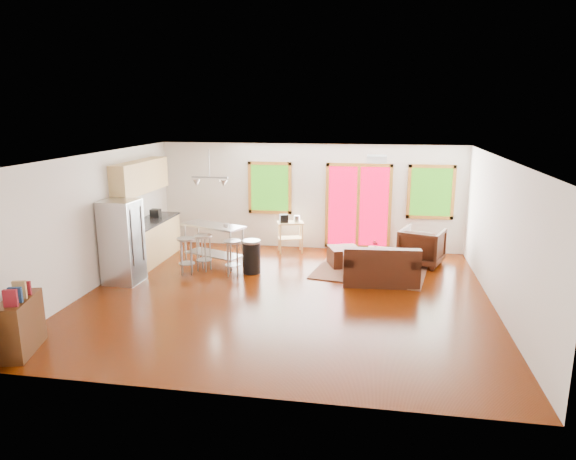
% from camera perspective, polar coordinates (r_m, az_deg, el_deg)
% --- Properties ---
extents(floor, '(7.50, 7.00, 0.02)m').
position_cam_1_polar(floor, '(9.73, -0.30, -7.36)').
color(floor, '#391101').
rests_on(floor, ground).
extents(ceiling, '(7.50, 7.00, 0.02)m').
position_cam_1_polar(ceiling, '(9.13, -0.32, 8.20)').
color(ceiling, white).
rests_on(ceiling, ground).
extents(back_wall, '(7.50, 0.02, 2.60)m').
position_cam_1_polar(back_wall, '(12.75, 2.43, 3.73)').
color(back_wall, silver).
rests_on(back_wall, ground).
extents(left_wall, '(0.02, 7.00, 2.60)m').
position_cam_1_polar(left_wall, '(10.64, -20.67, 0.94)').
color(left_wall, silver).
rests_on(left_wall, ground).
extents(right_wall, '(0.02, 7.00, 2.60)m').
position_cam_1_polar(right_wall, '(9.46, 22.73, -0.71)').
color(right_wall, silver).
rests_on(right_wall, ground).
extents(front_wall, '(7.50, 0.02, 2.60)m').
position_cam_1_polar(front_wall, '(6.06, -6.10, -7.31)').
color(front_wall, silver).
rests_on(front_wall, ground).
extents(window_left, '(1.10, 0.05, 1.30)m').
position_cam_1_polar(window_left, '(12.83, -2.04, 4.70)').
color(window_left, '#1F500C').
rests_on(window_left, back_wall).
extents(french_doors, '(1.60, 0.05, 2.10)m').
position_cam_1_polar(french_doors, '(12.64, 7.80, 2.61)').
color(french_doors, '#A5001E').
rests_on(french_doors, back_wall).
extents(window_right, '(1.10, 0.05, 1.30)m').
position_cam_1_polar(window_right, '(12.64, 15.60, 4.08)').
color(window_right, '#1F500C').
rests_on(window_right, back_wall).
extents(rug, '(2.56, 2.13, 0.02)m').
position_cam_1_polar(rug, '(11.21, 9.08, -4.57)').
color(rug, '#4D5E35').
rests_on(rug, floor).
extents(loveseat, '(1.55, 0.95, 0.79)m').
position_cam_1_polar(loveseat, '(10.47, 10.23, -4.19)').
color(loveseat, black).
rests_on(loveseat, floor).
extents(coffee_table, '(1.07, 0.73, 0.40)m').
position_cam_1_polar(coffee_table, '(11.45, 11.21, -2.54)').
color(coffee_table, '#391D0A').
rests_on(coffee_table, floor).
extents(armchair, '(1.12, 1.09, 0.92)m').
position_cam_1_polar(armchair, '(11.86, 14.66, -1.60)').
color(armchair, black).
rests_on(armchair, floor).
extents(ottoman, '(0.81, 0.81, 0.42)m').
position_cam_1_polar(ottoman, '(11.52, 6.23, -2.95)').
color(ottoman, black).
rests_on(ottoman, floor).
extents(vase, '(0.23, 0.24, 0.30)m').
position_cam_1_polar(vase, '(11.07, 9.65, -2.13)').
color(vase, silver).
rests_on(vase, coffee_table).
extents(book, '(0.22, 0.08, 0.29)m').
position_cam_1_polar(book, '(10.88, 11.42, -2.29)').
color(book, maroon).
rests_on(book, coffee_table).
extents(cabinets, '(0.64, 2.24, 2.30)m').
position_cam_1_polar(cabinets, '(12.06, -15.40, 0.90)').
color(cabinets, tan).
rests_on(cabinets, floor).
extents(refrigerator, '(0.72, 0.68, 1.68)m').
position_cam_1_polar(refrigerator, '(10.74, -17.92, -1.26)').
color(refrigerator, '#B7BABC').
rests_on(refrigerator, floor).
extents(island, '(1.55, 1.08, 0.91)m').
position_cam_1_polar(island, '(11.58, -8.28, -0.80)').
color(island, '#B7BABC').
rests_on(island, floor).
extents(cup, '(0.13, 0.11, 0.12)m').
position_cam_1_polar(cup, '(11.00, -6.91, 0.55)').
color(cup, white).
rests_on(cup, island).
extents(bar_stool_a, '(0.46, 0.46, 0.79)m').
position_cam_1_polar(bar_stool_a, '(10.98, -11.26, -1.91)').
color(bar_stool_a, '#B7BABC').
rests_on(bar_stool_a, floor).
extents(bar_stool_b, '(0.44, 0.44, 0.79)m').
position_cam_1_polar(bar_stool_b, '(11.17, -9.38, -1.58)').
color(bar_stool_b, '#B7BABC').
rests_on(bar_stool_b, floor).
extents(bar_stool_c, '(0.43, 0.43, 0.76)m').
position_cam_1_polar(bar_stool_c, '(10.76, -6.20, -2.16)').
color(bar_stool_c, '#B7BABC').
rests_on(bar_stool_c, floor).
extents(trash_can, '(0.50, 0.50, 0.72)m').
position_cam_1_polar(trash_can, '(10.95, -4.07, -2.94)').
color(trash_can, black).
rests_on(trash_can, floor).
extents(kitchen_cart, '(0.71, 0.56, 0.95)m').
position_cam_1_polar(kitchen_cart, '(12.42, 0.18, 0.41)').
color(kitchen_cart, tan).
rests_on(kitchen_cart, floor).
extents(bookshelf, '(0.58, 0.97, 1.07)m').
position_cam_1_polar(bookshelf, '(8.38, -27.60, -9.28)').
color(bookshelf, '#391D0A').
rests_on(bookshelf, floor).
extents(ceiling_flush, '(0.35, 0.35, 0.12)m').
position_cam_1_polar(ceiling_flush, '(9.60, 9.85, 7.78)').
color(ceiling_flush, white).
rests_on(ceiling_flush, ceiling).
extents(pendant_light, '(0.80, 0.18, 0.79)m').
position_cam_1_polar(pendant_light, '(11.13, -8.68, 5.29)').
color(pendant_light, gray).
rests_on(pendant_light, ceiling).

